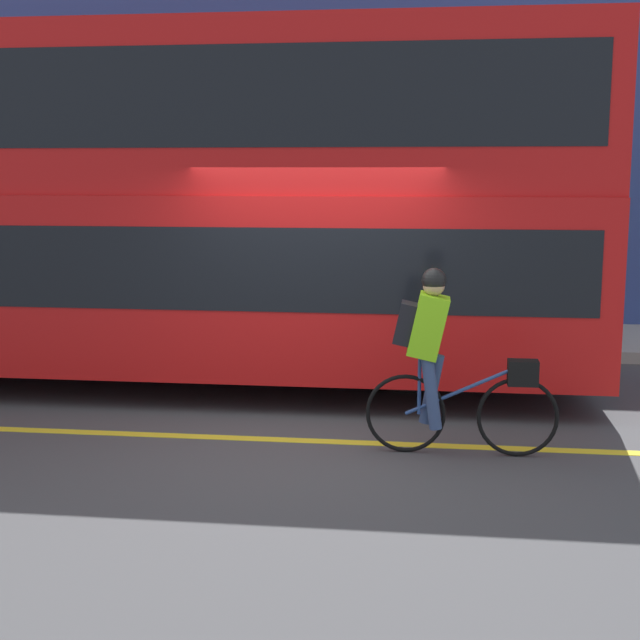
% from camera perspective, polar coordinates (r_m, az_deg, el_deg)
% --- Properties ---
extents(ground_plane, '(80.00, 80.00, 0.00)m').
position_cam_1_polar(ground_plane, '(8.46, -0.85, -7.41)').
color(ground_plane, '#424244').
extents(road_center_line, '(50.00, 0.14, 0.01)m').
position_cam_1_polar(road_center_line, '(8.30, -1.01, -7.71)').
color(road_center_line, yellow).
rests_on(road_center_line, ground_plane).
extents(sidewalk_curb, '(60.00, 2.21, 0.16)m').
position_cam_1_polar(sidewalk_curb, '(13.03, 2.09, -1.04)').
color(sidewalk_curb, '#A8A399').
rests_on(sidewalk_curb, ground_plane).
extents(building_facade, '(60.00, 0.30, 6.35)m').
position_cam_1_polar(building_facade, '(14.07, 2.64, 12.41)').
color(building_facade, '#33478C').
rests_on(building_facade, ground_plane).
extents(bus, '(10.93, 2.59, 3.96)m').
position_cam_1_polar(bus, '(10.57, -13.13, 7.84)').
color(bus, black).
rests_on(bus, ground_plane).
extents(cyclist_on_bike, '(1.68, 0.32, 1.65)m').
position_cam_1_polar(cyclist_on_bike, '(7.80, 7.84, -2.25)').
color(cyclist_on_bike, black).
rests_on(cyclist_on_bike, ground_plane).
extents(trash_bin, '(0.49, 0.49, 0.83)m').
position_cam_1_polar(trash_bin, '(13.07, -4.78, 1.15)').
color(trash_bin, '#515156').
rests_on(trash_bin, sidewalk_curb).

